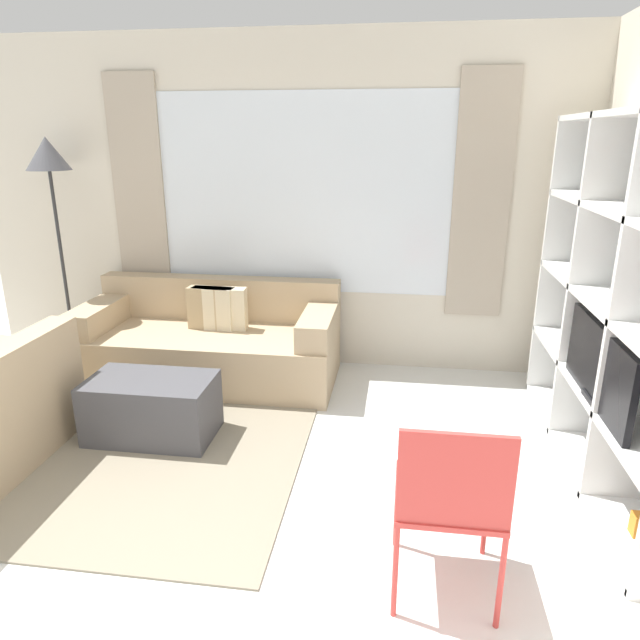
% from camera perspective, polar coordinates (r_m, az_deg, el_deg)
% --- Properties ---
extents(wall_back, '(5.70, 0.11, 2.70)m').
position_cam_1_polar(wall_back, '(4.79, -1.58, 11.30)').
color(wall_back, beige).
rests_on(wall_back, ground_plane).
extents(area_rug, '(2.55, 2.37, 0.01)m').
position_cam_1_polar(area_rug, '(4.10, -19.81, -10.89)').
color(area_rug, gray).
rests_on(area_rug, ground_plane).
extents(shelving_unit, '(0.41, 2.22, 2.04)m').
position_cam_1_polar(shelving_unit, '(3.58, 28.68, 1.13)').
color(shelving_unit, '#515660').
rests_on(shelving_unit, ground_plane).
extents(couch_main, '(2.05, 0.89, 0.77)m').
position_cam_1_polar(couch_main, '(4.75, -10.85, -2.24)').
color(couch_main, tan).
rests_on(couch_main, ground_plane).
extents(ottoman, '(0.81, 0.47, 0.41)m').
position_cam_1_polar(ottoman, '(3.94, -16.44, -8.46)').
color(ottoman, '#47474C').
rests_on(ottoman, ground_plane).
extents(floor_lamp, '(0.35, 0.35, 1.91)m').
position_cam_1_polar(floor_lamp, '(5.23, -25.45, 13.51)').
color(floor_lamp, black).
rests_on(floor_lamp, ground_plane).
extents(folding_chair, '(0.44, 0.46, 0.86)m').
position_cam_1_polar(folding_chair, '(2.48, 12.89, -16.65)').
color(folding_chair, '#CC3D38').
rests_on(folding_chair, ground_plane).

